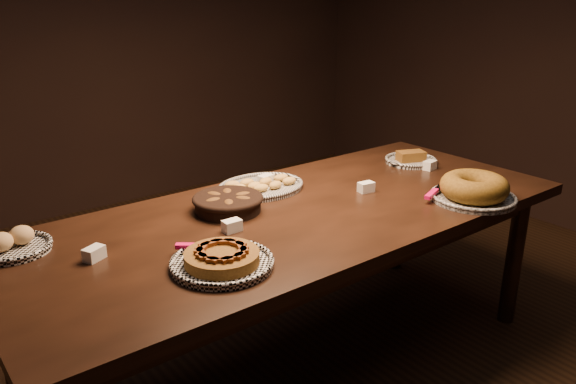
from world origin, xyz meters
TOP-DOWN VIEW (x-y plane):
  - ground at (0.00, 0.00)m, footprint 5.00×5.00m
  - buffet_table at (0.00, 0.00)m, footprint 2.40×1.00m
  - apple_tart_plate at (-0.51, -0.24)m, footprint 0.34×0.36m
  - madeleine_platter at (0.03, 0.31)m, footprint 0.41×0.33m
  - bundt_cake_plate at (0.67, -0.37)m, footprint 0.40×0.39m
  - croissant_basket at (-0.23, 0.17)m, footprint 0.33×0.33m
  - bread_roll_plate at (-1.02, 0.31)m, footprint 0.25×0.25m
  - loaf_plate at (0.90, 0.17)m, footprint 0.27×0.27m
  - tent_cards at (0.04, 0.09)m, footprint 1.79×0.42m

SIDE VIEW (x-z plane):
  - ground at x=0.00m, z-range 0.00..0.00m
  - buffet_table at x=0.00m, z-range 0.30..1.05m
  - madeleine_platter at x=0.03m, z-range 0.74..0.79m
  - loaf_plate at x=0.90m, z-range 0.74..0.80m
  - tent_cards at x=0.04m, z-range 0.75..0.79m
  - apple_tart_plate at x=-0.51m, z-range 0.74..0.81m
  - bread_roll_plate at x=-1.02m, z-range 0.74..0.82m
  - croissant_basket at x=-0.23m, z-range 0.76..0.83m
  - bundt_cake_plate at x=0.67m, z-range 0.74..0.85m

